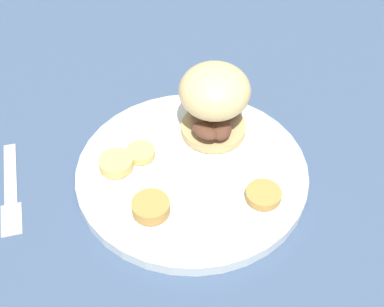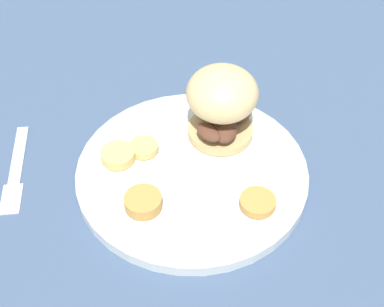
{
  "view_description": "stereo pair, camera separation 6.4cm",
  "coord_description": "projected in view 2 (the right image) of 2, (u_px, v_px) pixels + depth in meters",
  "views": [
    {
      "loc": [
        0.1,
        0.44,
        0.5
      ],
      "look_at": [
        0.0,
        0.0,
        0.04
      ],
      "focal_mm": 50.0,
      "sensor_mm": 36.0,
      "label": 1
    },
    {
      "loc": [
        0.04,
        0.45,
        0.5
      ],
      "look_at": [
        0.0,
        0.0,
        0.04
      ],
      "focal_mm": 50.0,
      "sensor_mm": 36.0,
      "label": 2
    }
  ],
  "objects": [
    {
      "name": "potato_round_3",
      "position": [
        143.0,
        202.0,
        0.62
      ],
      "size": [
        0.04,
        0.04,
        0.02
      ],
      "primitive_type": "cylinder",
      "color": "#BC8942",
      "rests_on": "dinner_plate"
    },
    {
      "name": "fork",
      "position": [
        16.0,
        169.0,
        0.68
      ],
      "size": [
        0.02,
        0.15,
        0.0
      ],
      "color": "silver",
      "rests_on": "ground_plane"
    },
    {
      "name": "potato_round_0",
      "position": [
        258.0,
        202.0,
        0.62
      ],
      "size": [
        0.04,
        0.04,
        0.01
      ],
      "primitive_type": "cylinder",
      "color": "#BC8942",
      "rests_on": "dinner_plate"
    },
    {
      "name": "potato_round_1",
      "position": [
        118.0,
        155.0,
        0.67
      ],
      "size": [
        0.04,
        0.04,
        0.01
      ],
      "primitive_type": "cylinder",
      "color": "#DBB766",
      "rests_on": "dinner_plate"
    },
    {
      "name": "sandwich",
      "position": [
        222.0,
        102.0,
        0.67
      ],
      "size": [
        0.1,
        0.09,
        0.1
      ],
      "color": "tan",
      "rests_on": "dinner_plate"
    },
    {
      "name": "ground_plane",
      "position": [
        192.0,
        177.0,
        0.68
      ],
      "size": [
        4.0,
        4.0,
        0.0
      ],
      "primitive_type": "plane",
      "color": "#3D5170"
    },
    {
      "name": "potato_round_2",
      "position": [
        144.0,
        148.0,
        0.68
      ],
      "size": [
        0.04,
        0.04,
        0.01
      ],
      "primitive_type": "cylinder",
      "color": "#DBB766",
      "rests_on": "dinner_plate"
    },
    {
      "name": "dinner_plate",
      "position": [
        192.0,
        172.0,
        0.67
      ],
      "size": [
        0.29,
        0.29,
        0.02
      ],
      "color": "silver",
      "rests_on": "ground_plane"
    }
  ]
}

